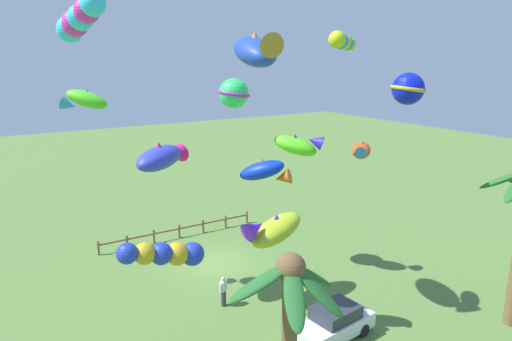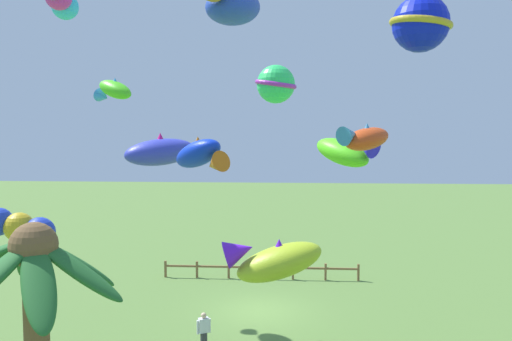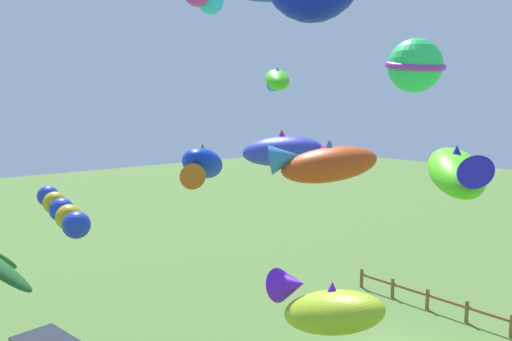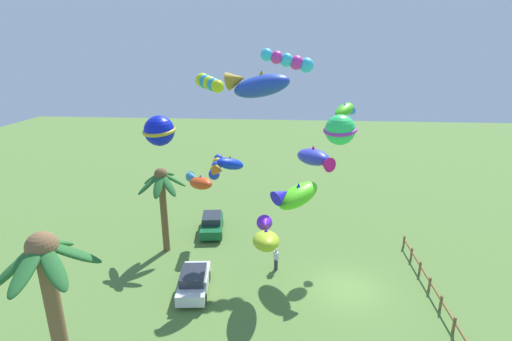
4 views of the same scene
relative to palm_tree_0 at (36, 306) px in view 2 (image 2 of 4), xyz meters
name	(u,v)px [view 2 (image 2 of 4)]	position (x,y,z in m)	size (l,w,h in m)	color
ground_plane	(260,311)	(-3.83, -12.90, -4.79)	(120.00, 120.00, 0.00)	#567A38
palm_tree_0	(36,306)	(0.00, 0.00, 0.00)	(3.96, 3.52, 6.51)	brown
rail_fence	(261,269)	(-3.60, -17.97, -4.21)	(11.15, 0.12, 0.95)	brown
spectator_0	(204,333)	(-1.99, -8.30, -3.98)	(0.50, 0.38, 1.59)	#38383D
kite_tube_0	(4,223)	(2.70, -3.45, 1.03)	(3.06, 0.84, 1.36)	#1E36BC
kite_fish_1	(113,90)	(2.96, -12.98, 5.49)	(2.47, 2.08, 1.35)	#4CD91E
kite_fish_2	(345,151)	(-7.28, -9.34, 2.84)	(2.70, 2.81, 1.54)	#5BED1F
kite_ball_3	(276,84)	(-4.59, -11.65, 5.59)	(2.46, 2.45, 1.63)	#2EE465
kite_ball_4	(421,24)	(-8.34, -3.06, 6.18)	(2.03, 2.02, 1.38)	#0B1AC7
kite_fish_5	(200,155)	(-2.46, -5.25, 2.85)	(2.22, 2.26, 1.31)	#0D2ECC
kite_fish_6	(165,152)	(0.01, -10.74, 2.72)	(3.56, 2.95, 1.49)	#313BC2
kite_fish_8	(232,4)	(-3.22, -7.13, 7.80)	(2.30, 4.02, 1.88)	#203FB5
kite_fish_10	(273,260)	(-4.61, -7.73, -1.00)	(3.83, 1.93, 2.04)	#A8C425
kite_fish_11	(364,138)	(-7.25, -4.53, 3.37)	(1.88, 1.85, 0.89)	#D24416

